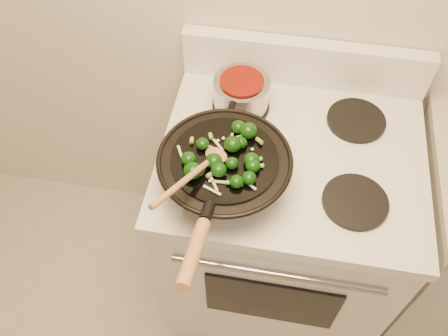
# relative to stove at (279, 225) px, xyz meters

# --- Properties ---
(stove) EXTENTS (0.78, 0.67, 1.08)m
(stove) POSITION_rel_stove_xyz_m (0.00, 0.00, 0.00)
(stove) COLOR white
(stove) RESTS_ON ground
(wok) EXTENTS (0.36, 0.59, 0.24)m
(wok) POSITION_rel_stove_xyz_m (-0.18, -0.16, 0.52)
(wok) COLOR black
(wok) RESTS_ON stove
(stirfry) EXTENTS (0.23, 0.24, 0.04)m
(stirfry) POSITION_rel_stove_xyz_m (-0.17, -0.16, 0.59)
(stirfry) COLOR black
(stirfry) RESTS_ON wok
(wooden_spoon) EXTENTS (0.15, 0.27, 0.09)m
(wooden_spoon) POSITION_rel_stove_xyz_m (-0.23, -0.22, 0.60)
(wooden_spoon) COLOR #A56E41
(wooden_spoon) RESTS_ON wok
(saucepan) EXTENTS (0.17, 0.28, 0.10)m
(saucepan) POSITION_rel_stove_xyz_m (-0.18, 0.15, 0.51)
(saucepan) COLOR #95979D
(saucepan) RESTS_ON stove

